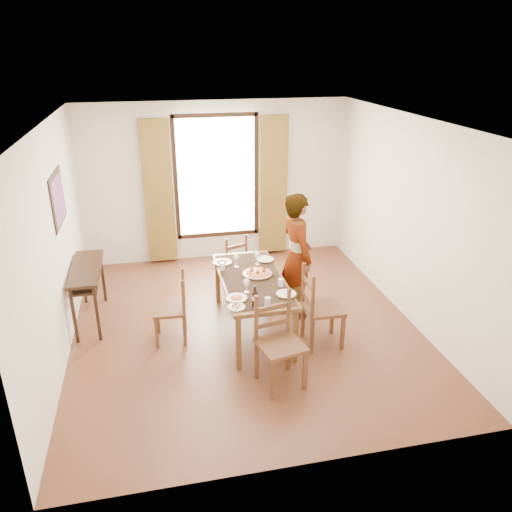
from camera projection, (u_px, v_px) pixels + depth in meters
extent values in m
plane|color=#4B2917|center=(245.00, 325.00, 6.77)|extent=(5.00, 5.00, 0.00)
cube|color=silver|center=(216.00, 182.00, 8.49)|extent=(4.50, 0.10, 2.70)
cube|color=silver|center=(303.00, 338.00, 3.99)|extent=(4.50, 0.10, 2.70)
cube|color=silver|center=(54.00, 246.00, 5.80)|extent=(0.10, 5.00, 2.70)
cube|color=silver|center=(409.00, 220.00, 6.68)|extent=(0.10, 5.00, 2.70)
cube|color=white|center=(243.00, 120.00, 5.70)|extent=(4.50, 5.00, 0.04)
cube|color=white|center=(216.00, 177.00, 8.42)|extent=(1.30, 0.04, 2.00)
cube|color=brown|center=(159.00, 193.00, 8.25)|extent=(0.48, 0.10, 2.40)
cube|color=brown|center=(273.00, 186.00, 8.63)|extent=(0.48, 0.10, 2.40)
cube|color=black|center=(58.00, 199.00, 6.19)|extent=(0.02, 0.86, 0.66)
cube|color=red|center=(59.00, 199.00, 6.19)|extent=(0.01, 0.76, 0.56)
cube|color=black|center=(86.00, 268.00, 6.61)|extent=(0.38, 1.20, 0.04)
cube|color=black|center=(87.00, 277.00, 6.65)|extent=(0.34, 1.10, 0.03)
cube|color=black|center=(74.00, 316.00, 6.24)|extent=(0.04, 0.04, 0.76)
cube|color=black|center=(83.00, 279.00, 7.23)|extent=(0.04, 0.04, 0.76)
cube|color=black|center=(97.00, 314.00, 6.30)|extent=(0.04, 0.04, 0.76)
cube|color=black|center=(103.00, 277.00, 7.28)|extent=(0.04, 0.04, 0.76)
cube|color=brown|center=(252.00, 280.00, 6.40)|extent=(0.80, 1.79, 0.05)
cube|color=black|center=(252.00, 278.00, 6.39)|extent=(0.73, 1.65, 0.01)
cube|color=brown|center=(238.00, 343.00, 5.73)|extent=(0.06, 0.06, 0.70)
cube|color=brown|center=(218.00, 281.00, 7.24)|extent=(0.06, 0.06, 0.70)
cube|color=brown|center=(295.00, 337.00, 5.86)|extent=(0.06, 0.06, 0.70)
cube|color=brown|center=(263.00, 277.00, 7.37)|extent=(0.06, 0.06, 0.70)
cube|color=brown|center=(170.00, 310.00, 6.29)|extent=(0.43, 0.43, 0.04)
cube|color=brown|center=(158.00, 319.00, 6.51)|extent=(0.04, 0.04, 0.43)
cube|color=brown|center=(185.00, 317.00, 6.55)|extent=(0.04, 0.04, 0.43)
cube|color=brown|center=(157.00, 333.00, 6.20)|extent=(0.04, 0.04, 0.43)
cube|color=brown|center=(185.00, 331.00, 6.24)|extent=(0.04, 0.04, 0.43)
cube|color=brown|center=(183.00, 286.00, 6.37)|extent=(0.03, 0.03, 0.48)
cube|color=brown|center=(183.00, 298.00, 6.06)|extent=(0.03, 0.03, 0.48)
cube|color=brown|center=(184.00, 299.00, 6.25)|extent=(0.05, 0.35, 0.05)
cube|color=brown|center=(183.00, 286.00, 6.19)|extent=(0.05, 0.35, 0.05)
cube|color=brown|center=(231.00, 261.00, 7.71)|extent=(0.50, 0.50, 0.04)
cube|color=brown|center=(235.00, 268.00, 8.01)|extent=(0.04, 0.04, 0.42)
cube|color=brown|center=(246.00, 275.00, 7.75)|extent=(0.04, 0.04, 0.42)
cube|color=brown|center=(217.00, 272.00, 7.84)|extent=(0.04, 0.04, 0.42)
cube|color=brown|center=(227.00, 280.00, 7.58)|extent=(0.04, 0.04, 0.42)
cube|color=brown|center=(246.00, 249.00, 7.57)|extent=(0.03, 0.03, 0.47)
cube|color=brown|center=(227.00, 254.00, 7.40)|extent=(0.03, 0.03, 0.47)
cube|color=brown|center=(237.00, 257.00, 7.52)|extent=(0.32, 0.14, 0.05)
cube|color=brown|center=(236.00, 247.00, 7.46)|extent=(0.32, 0.14, 0.05)
cube|color=brown|center=(281.00, 346.00, 5.42)|extent=(0.55, 0.55, 0.04)
cube|color=brown|center=(272.00, 379.00, 5.28)|extent=(0.04, 0.04, 0.50)
cube|color=brown|center=(257.00, 359.00, 5.61)|extent=(0.04, 0.04, 0.50)
cube|color=brown|center=(305.00, 370.00, 5.43)|extent=(0.04, 0.04, 0.50)
cube|color=brown|center=(288.00, 351.00, 5.76)|extent=(0.04, 0.04, 0.50)
cube|color=brown|center=(256.00, 318.00, 5.41)|extent=(0.04, 0.04, 0.55)
cube|color=brown|center=(289.00, 311.00, 5.56)|extent=(0.04, 0.04, 0.55)
cube|color=brown|center=(273.00, 323.00, 5.53)|extent=(0.40, 0.11, 0.06)
cube|color=brown|center=(273.00, 307.00, 5.45)|extent=(0.40, 0.11, 0.06)
cube|color=brown|center=(323.00, 308.00, 6.19)|extent=(0.47, 0.47, 0.04)
cube|color=brown|center=(343.00, 332.00, 6.14)|extent=(0.04, 0.04, 0.49)
cube|color=brown|center=(312.00, 336.00, 6.07)|extent=(0.04, 0.04, 0.49)
cube|color=brown|center=(332.00, 316.00, 6.50)|extent=(0.04, 0.04, 0.49)
cube|color=brown|center=(303.00, 319.00, 6.43)|extent=(0.04, 0.04, 0.49)
cube|color=brown|center=(313.00, 298.00, 5.87)|extent=(0.04, 0.04, 0.55)
cube|color=brown|center=(303.00, 283.00, 6.22)|extent=(0.04, 0.04, 0.55)
cube|color=brown|center=(308.00, 298.00, 6.09)|extent=(0.04, 0.40, 0.05)
cube|color=brown|center=(308.00, 284.00, 6.01)|extent=(0.04, 0.40, 0.05)
imported|color=gray|center=(297.00, 256.00, 6.76)|extent=(0.77, 0.61, 1.75)
cylinder|color=silver|center=(281.00, 282.00, 6.16)|extent=(0.07, 0.07, 0.10)
cylinder|color=silver|center=(222.00, 266.00, 6.60)|extent=(0.07, 0.07, 0.10)
cylinder|color=silver|center=(267.00, 301.00, 5.70)|extent=(0.07, 0.07, 0.10)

